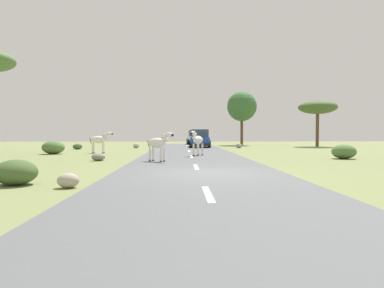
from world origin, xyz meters
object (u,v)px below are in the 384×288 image
object	(u,v)px
rock_2	(239,146)
rock_4	(98,157)
bush_2	(53,147)
rock_1	(68,181)
zebra_2	(158,143)
bush_0	(344,152)
tree_1	(242,107)
car_0	(195,138)
tree_3	(318,108)
car_1	(200,139)
bush_3	(16,172)
zebra_0	(197,140)
zebra_1	(100,140)
rock_0	(136,146)
bush_1	(78,147)

from	to	relation	value
rock_2	rock_4	world-z (taller)	rock_2
bush_2	rock_1	distance (m)	15.38
bush_2	rock_2	world-z (taller)	bush_2
zebra_2	rock_1	xyz separation A→B (m)	(-1.81, -7.52, -0.73)
bush_0	rock_1	world-z (taller)	bush_0
zebra_2	tree_1	world-z (taller)	tree_1
car_0	tree_3	size ratio (longest dim) A/B	0.91
car_1	bush_3	size ratio (longest dim) A/B	3.83
zebra_0	zebra_1	size ratio (longest dim) A/B	0.93
zebra_0	rock_2	distance (m)	12.22
zebra_1	rock_2	xyz separation A→B (m)	(11.29, 7.86, -0.72)
rock_1	bush_2	bearing A→B (deg)	112.05
rock_1	rock_2	bearing A→B (deg)	69.85
bush_3	rock_1	world-z (taller)	bush_3
bush_2	bush_3	xyz separation A→B (m)	(4.17, -13.70, -0.10)
tree_1	bush_0	size ratio (longest dim) A/B	4.79
car_1	tree_1	size ratio (longest dim) A/B	0.70
zebra_0	zebra_2	xyz separation A→B (m)	(-2.10, -4.11, -0.06)
bush_0	rock_4	xyz separation A→B (m)	(-13.26, -0.87, -0.20)
tree_3	rock_4	world-z (taller)	tree_3
zebra_0	rock_0	bearing A→B (deg)	-38.75
tree_1	bush_0	world-z (taller)	tree_1
zebra_2	car_0	distance (m)	25.32
bush_2	rock_2	xyz separation A→B (m)	(14.20, 8.72, -0.22)
zebra_0	tree_1	xyz separation A→B (m)	(6.20, 19.03, 3.59)
bush_0	bush_1	distance (m)	21.44
bush_0	rock_2	world-z (taller)	bush_0
zebra_2	bush_1	world-z (taller)	zebra_2
rock_0	rock_4	xyz separation A→B (m)	(0.03, -14.71, -0.04)
tree_1	rock_2	xyz separation A→B (m)	(-1.68, -7.70, -4.35)
zebra_1	bush_2	bearing A→B (deg)	-72.04
tree_1	bush_3	xyz separation A→B (m)	(-11.71, -30.12, -4.22)
bush_2	zebra_1	bearing A→B (deg)	16.47
bush_3	rock_4	bearing A→B (deg)	88.15
zebra_2	car_0	size ratio (longest dim) A/B	0.33
zebra_0	bush_1	bearing A→B (deg)	-15.73
tree_3	bush_1	distance (m)	24.41
zebra_2	bush_0	xyz separation A→B (m)	(10.11, 1.93, -0.53)
zebra_1	bush_2	distance (m)	3.08
rock_1	rock_4	xyz separation A→B (m)	(-1.34, 8.58, -0.00)
zebra_2	tree_3	size ratio (longest dim) A/B	0.30
bush_3	rock_1	distance (m)	1.70
tree_1	bush_3	size ratio (longest dim) A/B	5.47
bush_3	rock_2	bearing A→B (deg)	65.90
car_0	car_1	world-z (taller)	same
car_0	tree_3	world-z (taller)	tree_3
tree_3	rock_4	xyz separation A→B (m)	(-18.67, -17.56, -3.92)
car_0	bush_1	distance (m)	16.03
tree_3	bush_2	world-z (taller)	tree_3
bush_2	rock_2	size ratio (longest dim) A/B	2.44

